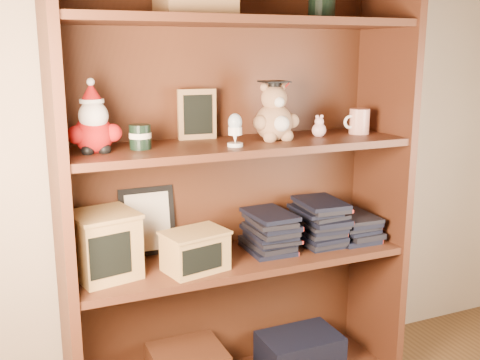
# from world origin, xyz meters

# --- Properties ---
(bookcase) EXTENTS (1.20, 0.35, 1.60)m
(bookcase) POSITION_xyz_m (-0.07, 1.36, 0.78)
(bookcase) COLOR #4E2716
(bookcase) RESTS_ON ground
(shelf_lower) EXTENTS (1.14, 0.33, 0.02)m
(shelf_lower) POSITION_xyz_m (-0.07, 1.30, 0.54)
(shelf_lower) COLOR #4E2716
(shelf_lower) RESTS_ON ground
(shelf_upper) EXTENTS (1.14, 0.33, 0.02)m
(shelf_upper) POSITION_xyz_m (-0.07, 1.30, 0.94)
(shelf_upper) COLOR #4E2716
(shelf_upper) RESTS_ON ground
(santa_plush) EXTENTS (0.16, 0.12, 0.23)m
(santa_plush) POSITION_xyz_m (-0.55, 1.30, 1.03)
(santa_plush) COLOR #A50F0F
(santa_plush) RESTS_ON shelf_upper
(teachers_tin) EXTENTS (0.07, 0.07, 0.08)m
(teachers_tin) POSITION_xyz_m (-0.41, 1.30, 0.99)
(teachers_tin) COLOR black
(teachers_tin) RESTS_ON shelf_upper
(chalkboard_plaque) EXTENTS (0.13, 0.07, 0.17)m
(chalkboard_plaque) POSITION_xyz_m (-0.18, 1.42, 1.03)
(chalkboard_plaque) COLOR #9E7547
(chalkboard_plaque) RESTS_ON shelf_upper
(egg_cup) EXTENTS (0.05, 0.05, 0.11)m
(egg_cup) POSITION_xyz_m (-0.12, 1.23, 1.01)
(egg_cup) COLOR white
(egg_cup) RESTS_ON shelf_upper
(grad_teddy_bear) EXTENTS (0.17, 0.15, 0.21)m
(grad_teddy_bear) POSITION_xyz_m (0.05, 1.30, 1.03)
(grad_teddy_bear) COLOR #A47B56
(grad_teddy_bear) RESTS_ON shelf_upper
(pink_figurine) EXTENTS (0.05, 0.05, 0.08)m
(pink_figurine) POSITION_xyz_m (0.23, 1.30, 0.98)
(pink_figurine) COLOR beige
(pink_figurine) RESTS_ON shelf_upper
(teacher_mug) EXTENTS (0.10, 0.07, 0.09)m
(teacher_mug) POSITION_xyz_m (0.40, 1.31, 1.00)
(teacher_mug) COLOR silver
(teacher_mug) RESTS_ON shelf_upper
(certificate_frame) EXTENTS (0.19, 0.05, 0.24)m
(certificate_frame) POSITION_xyz_m (-0.36, 1.44, 0.67)
(certificate_frame) COLOR black
(certificate_frame) RESTS_ON shelf_lower
(treats_box) EXTENTS (0.23, 0.23, 0.21)m
(treats_box) POSITION_xyz_m (-0.53, 1.30, 0.66)
(treats_box) COLOR tan
(treats_box) RESTS_ON shelf_lower
(pencils_box) EXTENTS (0.23, 0.18, 0.13)m
(pencils_box) POSITION_xyz_m (-0.26, 1.24, 0.62)
(pencils_box) COLOR tan
(pencils_box) RESTS_ON shelf_lower
(book_stack_left) EXTENTS (0.14, 0.20, 0.14)m
(book_stack_left) POSITION_xyz_m (0.05, 1.30, 0.62)
(book_stack_left) COLOR black
(book_stack_left) RESTS_ON shelf_lower
(book_stack_mid) EXTENTS (0.14, 0.20, 0.18)m
(book_stack_mid) POSITION_xyz_m (0.25, 1.30, 0.64)
(book_stack_mid) COLOR black
(book_stack_mid) RESTS_ON shelf_lower
(book_stack_right) EXTENTS (0.14, 0.20, 0.10)m
(book_stack_right) POSITION_xyz_m (0.40, 1.30, 0.60)
(book_stack_right) COLOR black
(book_stack_right) RESTS_ON shelf_lower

